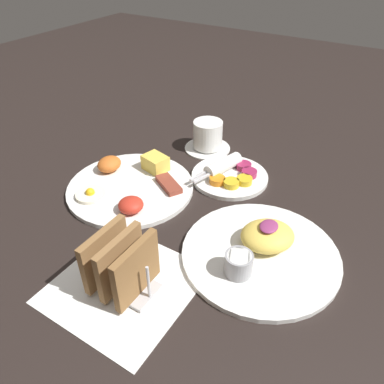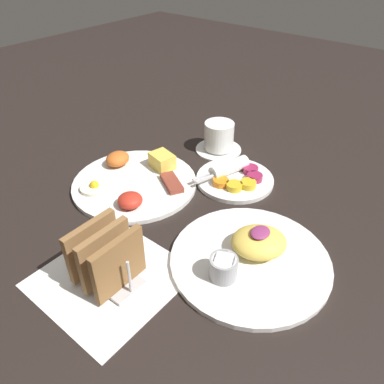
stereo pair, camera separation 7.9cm
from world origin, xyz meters
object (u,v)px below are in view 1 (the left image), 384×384
at_px(plate_breakfast, 130,185).
at_px(plate_foreground, 261,250).
at_px(plate_condiments, 229,174).
at_px(coffee_cup, 208,137).
at_px(toast_rack, 121,264).

distance_m(plate_breakfast, plate_foreground, 0.34).
relative_size(plate_condiments, coffee_cup, 1.51).
xyz_separation_m(plate_condiments, toast_rack, (-0.38, 0.00, 0.04)).
distance_m(plate_foreground, coffee_cup, 0.40).
bearing_deg(toast_rack, plate_foreground, -41.69).
bearing_deg(toast_rack, plate_breakfast, 37.47).
height_order(plate_condiments, toast_rack, toast_rack).
xyz_separation_m(plate_foreground, coffee_cup, (0.29, 0.28, 0.02)).
xyz_separation_m(plate_condiments, plate_foreground, (-0.19, -0.16, 0.00)).
bearing_deg(plate_breakfast, plate_condiments, -47.69).
relative_size(plate_breakfast, plate_foreground, 1.00).
bearing_deg(coffee_cup, plate_condiments, -129.58).
distance_m(plate_condiments, coffee_cup, 0.15).
bearing_deg(coffee_cup, plate_foreground, -136.18).
relative_size(plate_condiments, toast_rack, 1.56).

